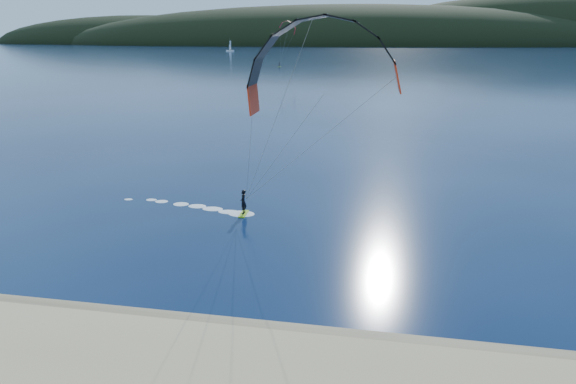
{
  "coord_description": "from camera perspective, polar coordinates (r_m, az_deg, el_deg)",
  "views": [
    {
      "loc": [
        6.77,
        -13.32,
        12.63
      ],
      "look_at": [
        2.65,
        10.0,
        5.0
      ],
      "focal_mm": 30.31,
      "sensor_mm": 36.0,
      "label": 1
    }
  ],
  "objects": [
    {
      "name": "headland",
      "position": [
        758.73,
        9.97,
        16.64
      ],
      "size": [
        1200.0,
        310.0,
        140.0
      ],
      "color": "black",
      "rests_on": "ground"
    },
    {
      "name": "wet_sand",
      "position": [
        22.84,
        -9.34,
        -15.83
      ],
      "size": [
        220.0,
        2.5,
        0.1
      ],
      "color": "olive",
      "rests_on": "ground"
    },
    {
      "name": "kitesurfer_near",
      "position": [
        27.73,
        3.64,
        10.89
      ],
      "size": [
        21.45,
        8.57,
        12.66
      ],
      "color": "#98C917",
      "rests_on": "ground"
    },
    {
      "name": "kitesurfer_far",
      "position": [
        209.52,
        -0.11,
        18.42
      ],
      "size": [
        8.42,
        6.1,
        17.9
      ],
      "color": "#98C917",
      "rests_on": "ground"
    },
    {
      "name": "sailboat",
      "position": [
        435.79,
        -6.81,
        16.17
      ],
      "size": [
        7.2,
        4.47,
        10.01
      ],
      "color": "white",
      "rests_on": "ground"
    }
  ]
}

